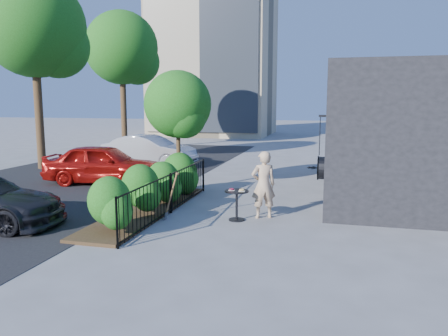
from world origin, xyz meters
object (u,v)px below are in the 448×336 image
(patio_tree, at_px, (179,108))
(street_tree_near, at_px, (34,32))
(car_red, at_px, (104,164))
(shovel, at_px, (170,199))
(woman, at_px, (263,185))
(street_tree_far, at_px, (122,52))
(cafe_table, at_px, (237,200))
(car_silver, at_px, (149,151))

(patio_tree, xyz_separation_m, street_tree_near, (-7.70, 3.20, 3.15))
(car_red, bearing_deg, shovel, -143.07)
(street_tree_near, height_order, shovel, street_tree_near)
(patio_tree, relative_size, woman, 2.26)
(shovel, bearing_deg, street_tree_far, 120.69)
(cafe_table, bearing_deg, woman, 34.16)
(street_tree_near, xyz_separation_m, woman, (10.92, -5.81, -5.05))
(car_silver, bearing_deg, street_tree_far, 40.20)
(cafe_table, distance_m, shovel, 1.68)
(cafe_table, bearing_deg, street_tree_near, 148.89)
(street_tree_far, relative_size, car_silver, 1.89)
(street_tree_near, xyz_separation_m, car_silver, (4.28, 2.02, -5.20))
(shovel, relative_size, car_silver, 0.29)
(cafe_table, xyz_separation_m, car_red, (-5.82, 3.71, 0.20))
(patio_tree, bearing_deg, street_tree_near, 157.43)
(patio_tree, relative_size, car_red, 0.92)
(patio_tree, height_order, shovel, patio_tree)
(cafe_table, xyz_separation_m, woman, (0.61, 0.41, 0.34))
(patio_tree, height_order, street_tree_far, street_tree_far)
(street_tree_near, height_order, woman, street_tree_near)
(patio_tree, distance_m, cafe_table, 4.58)
(shovel, bearing_deg, car_red, 135.53)
(car_red, xyz_separation_m, car_silver, (-0.21, 4.53, -0.01))
(car_silver, bearing_deg, patio_tree, -142.14)
(street_tree_near, relative_size, cafe_table, 10.11)
(cafe_table, bearing_deg, shovel, -165.99)
(street_tree_near, relative_size, car_red, 1.94)
(woman, height_order, car_silver, woman)
(street_tree_far, distance_m, cafe_table, 18.38)
(patio_tree, height_order, woman, patio_tree)
(patio_tree, relative_size, shovel, 3.11)
(shovel, bearing_deg, car_silver, 116.98)
(woman, xyz_separation_m, car_red, (-6.43, 3.29, -0.14))
(street_tree_near, bearing_deg, car_red, -29.26)
(shovel, bearing_deg, street_tree_near, 142.63)
(car_red, distance_m, car_silver, 4.54)
(car_silver, bearing_deg, shovel, -148.40)
(street_tree_far, xyz_separation_m, car_red, (4.49, -10.52, -5.19))
(patio_tree, height_order, car_red, patio_tree)
(street_tree_near, distance_m, woman, 13.36)
(street_tree_far, bearing_deg, patio_tree, -55.49)
(street_tree_far, distance_m, woman, 18.32)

